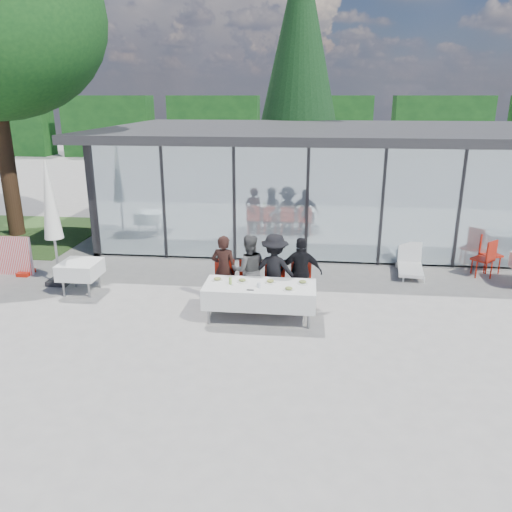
{
  "coord_description": "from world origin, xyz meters",
  "views": [
    {
      "loc": [
        1.08,
        -9.0,
        4.39
      ],
      "look_at": [
        -0.02,
        1.2,
        1.09
      ],
      "focal_mm": 35.0,
      "sensor_mm": 36.0,
      "label": 1
    }
  ],
  "objects_px": {
    "plate_b": "(242,280)",
    "diner_a": "(224,270)",
    "spare_chair_a": "(489,251)",
    "plate_extra": "(289,289)",
    "diner_chair_d": "(301,283)",
    "market_umbrella": "(50,207)",
    "spare_chair_b": "(486,257)",
    "diner_c": "(275,270)",
    "diner_chair_a": "(224,280)",
    "conifer_tree": "(300,55)",
    "dining_table": "(260,294)",
    "plate_a": "(217,279)",
    "folded_eyeglasses": "(250,290)",
    "plate_d": "(303,282)",
    "lounger": "(410,263)",
    "plate_c": "(270,281)",
    "diner_chair_b": "(249,281)",
    "diner_chair_c": "(274,282)",
    "diner_d": "(301,272)",
    "juice_bottle": "(230,281)",
    "spare_table_left": "(80,270)",
    "diner_b": "(249,270)"
  },
  "relations": [
    {
      "from": "dining_table",
      "to": "conifer_tree",
      "type": "relative_size",
      "value": 0.22
    },
    {
      "from": "plate_b",
      "to": "dining_table",
      "type": "bearing_deg",
      "value": -19.5
    },
    {
      "from": "diner_c",
      "to": "spare_chair_b",
      "type": "xyz_separation_m",
      "value": [
        5.16,
        2.32,
        -0.27
      ]
    },
    {
      "from": "diner_chair_a",
      "to": "plate_c",
      "type": "xyz_separation_m",
      "value": [
        1.07,
        -0.61,
        0.24
      ]
    },
    {
      "from": "market_umbrella",
      "to": "diner_c",
      "type": "bearing_deg",
      "value": -7.61
    },
    {
      "from": "diner_chair_a",
      "to": "market_umbrella",
      "type": "distance_m",
      "value": 4.48
    },
    {
      "from": "diner_d",
      "to": "spare_chair_b",
      "type": "relative_size",
      "value": 1.58
    },
    {
      "from": "conifer_tree",
      "to": "spare_table_left",
      "type": "bearing_deg",
      "value": -111.75
    },
    {
      "from": "diner_c",
      "to": "spare_chair_b",
      "type": "distance_m",
      "value": 5.67
    },
    {
      "from": "plate_extra",
      "to": "spare_chair_a",
      "type": "distance_m",
      "value": 6.36
    },
    {
      "from": "diner_chair_b",
      "to": "plate_d",
      "type": "bearing_deg",
      "value": -26.29
    },
    {
      "from": "plate_a",
      "to": "conifer_tree",
      "type": "xyz_separation_m",
      "value": [
        1.25,
        12.49,
        5.21
      ]
    },
    {
      "from": "plate_a",
      "to": "folded_eyeglasses",
      "type": "distance_m",
      "value": 0.88
    },
    {
      "from": "lounger",
      "to": "conifer_tree",
      "type": "distance_m",
      "value": 11.5
    },
    {
      "from": "conifer_tree",
      "to": "diner_a",
      "type": "bearing_deg",
      "value": -95.86
    },
    {
      "from": "spare_chair_a",
      "to": "plate_extra",
      "type": "bearing_deg",
      "value": -142.56
    },
    {
      "from": "spare_table_left",
      "to": "diner_chair_b",
      "type": "bearing_deg",
      "value": -3.89
    },
    {
      "from": "diner_c",
      "to": "juice_bottle",
      "type": "xyz_separation_m",
      "value": [
        -0.84,
        -0.8,
        0.02
      ]
    },
    {
      "from": "dining_table",
      "to": "diner_chair_d",
      "type": "xyz_separation_m",
      "value": [
        0.81,
        0.75,
        -0.0
      ]
    },
    {
      "from": "diner_chair_d",
      "to": "spare_chair_a",
      "type": "height_order",
      "value": "same"
    },
    {
      "from": "diner_c",
      "to": "plate_c",
      "type": "height_order",
      "value": "diner_c"
    },
    {
      "from": "diner_chair_c",
      "to": "spare_chair_a",
      "type": "bearing_deg",
      "value": 28.11
    },
    {
      "from": "diner_chair_d",
      "to": "spare_chair_b",
      "type": "relative_size",
      "value": 1.0
    },
    {
      "from": "diner_a",
      "to": "plate_a",
      "type": "xyz_separation_m",
      "value": [
        -0.03,
        -0.61,
        0.0
      ]
    },
    {
      "from": "plate_b",
      "to": "plate_c",
      "type": "xyz_separation_m",
      "value": [
        0.58,
        0.01,
        0.0
      ]
    },
    {
      "from": "plate_extra",
      "to": "spare_table_left",
      "type": "distance_m",
      "value": 5.04
    },
    {
      "from": "diner_chair_d",
      "to": "market_umbrella",
      "type": "xyz_separation_m",
      "value": [
        -5.88,
        0.73,
        1.37
      ]
    },
    {
      "from": "folded_eyeglasses",
      "to": "plate_c",
      "type": "bearing_deg",
      "value": 52.16
    },
    {
      "from": "diner_c",
      "to": "folded_eyeglasses",
      "type": "xyz_separation_m",
      "value": [
        -0.4,
        -1.09,
        -0.05
      ]
    },
    {
      "from": "plate_b",
      "to": "diner_a",
      "type": "bearing_deg",
      "value": 127.72
    },
    {
      "from": "folded_eyeglasses",
      "to": "lounger",
      "type": "relative_size",
      "value": 0.1
    },
    {
      "from": "diner_chair_a",
      "to": "conifer_tree",
      "type": "xyz_separation_m",
      "value": [
        1.22,
        11.89,
        5.45
      ]
    },
    {
      "from": "diner_c",
      "to": "diner_chair_b",
      "type": "bearing_deg",
      "value": 11.89
    },
    {
      "from": "diner_b",
      "to": "plate_a",
      "type": "relative_size",
      "value": 6.69
    },
    {
      "from": "diner_a",
      "to": "diner_chair_c",
      "type": "distance_m",
      "value": 1.13
    },
    {
      "from": "plate_c",
      "to": "juice_bottle",
      "type": "distance_m",
      "value": 0.82
    },
    {
      "from": "diner_d",
      "to": "plate_b",
      "type": "relative_size",
      "value": 6.57
    },
    {
      "from": "plate_d",
      "to": "lounger",
      "type": "xyz_separation_m",
      "value": [
        2.72,
        3.04,
        -0.52
      ]
    },
    {
      "from": "dining_table",
      "to": "juice_bottle",
      "type": "height_order",
      "value": "juice_bottle"
    },
    {
      "from": "diner_chair_c",
      "to": "diner_c",
      "type": "bearing_deg",
      "value": 90.0
    },
    {
      "from": "diner_a",
      "to": "plate_extra",
      "type": "relative_size",
      "value": 6.57
    },
    {
      "from": "plate_d",
      "to": "plate_extra",
      "type": "relative_size",
      "value": 1.0
    },
    {
      "from": "spare_table_left",
      "to": "spare_chair_b",
      "type": "distance_m",
      "value": 9.91
    },
    {
      "from": "diner_b",
      "to": "diner_d",
      "type": "bearing_deg",
      "value": 167.79
    },
    {
      "from": "diner_chair_c",
      "to": "plate_extra",
      "type": "relative_size",
      "value": 4.15
    },
    {
      "from": "folded_eyeglasses",
      "to": "market_umbrella",
      "type": "relative_size",
      "value": 0.05
    },
    {
      "from": "folded_eyeglasses",
      "to": "juice_bottle",
      "type": "bearing_deg",
      "value": 146.99
    },
    {
      "from": "spare_chair_b",
      "to": "diner_d",
      "type": "bearing_deg",
      "value": -153.18
    },
    {
      "from": "dining_table",
      "to": "diner_chair_a",
      "type": "xyz_separation_m",
      "value": [
        -0.86,
        0.75,
        -0.0
      ]
    },
    {
      "from": "plate_a",
      "to": "market_umbrella",
      "type": "relative_size",
      "value": 0.08
    }
  ]
}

